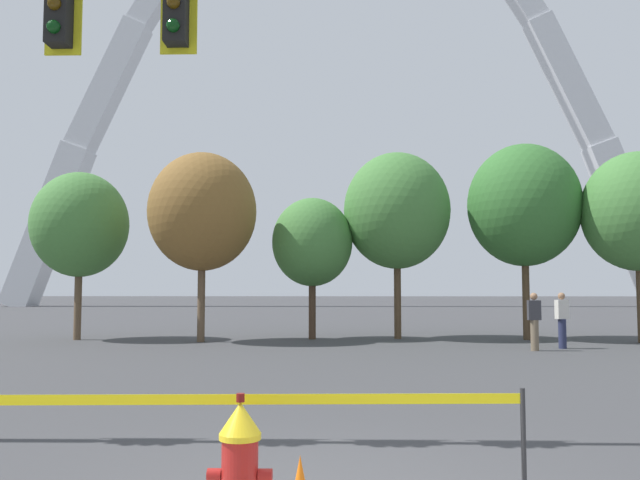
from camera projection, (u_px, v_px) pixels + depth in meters
fire_hydrant at (240, 468)px, 4.63m from camera, size 0.46×0.48×0.99m
caution_tape_barrier at (181, 428)px, 5.06m from camera, size 5.36×0.28×0.96m
monument_arch at (336, 88)px, 60.32m from camera, size 60.65×2.58×44.86m
tree_far_left at (80, 225)px, 21.99m from camera, size 3.20×3.20×5.61m
tree_left_mid at (202, 212)px, 21.17m from camera, size 3.49×3.49×6.10m
tree_center_left at (312, 242)px, 22.22m from camera, size 2.73×2.73×4.77m
tree_center_right at (397, 211)px, 22.48m from camera, size 3.64×3.64×6.37m
tree_right_mid at (524, 205)px, 22.08m from camera, size 3.76×3.76×6.57m
tree_far_right at (638, 211)px, 20.87m from camera, size 3.47×3.47×6.07m
pedestrian_walking_left at (534, 321)px, 18.03m from camera, size 0.34×0.22×1.59m
pedestrian_standing_center at (562, 320)px, 18.67m from camera, size 0.38×0.28×1.59m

